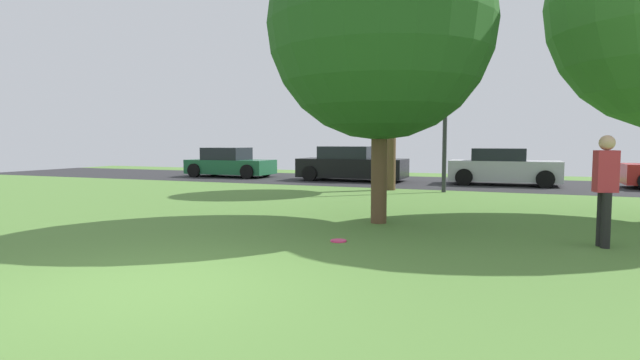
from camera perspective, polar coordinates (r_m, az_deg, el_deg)
ground_plane at (r=6.24m, az=-18.47°, el=-11.37°), size 44.00×44.00×0.00m
road_strip at (r=21.00m, az=10.94°, el=-0.22°), size 44.00×6.40×0.01m
birch_tree_lone at (r=10.54m, az=6.88°, el=16.92°), size 4.53×4.53×6.23m
oak_tree_center at (r=17.64m, az=8.19°, el=14.81°), size 3.37×3.37×6.59m
person_thrower at (r=9.06m, az=29.69°, el=-0.50°), size 0.37×0.30×1.77m
frisbee_disc at (r=8.45m, az=2.12°, el=-6.92°), size 0.27×0.27×0.03m
parked_car_green at (r=23.99m, az=-10.26°, el=1.85°), size 4.02×1.98×1.38m
parked_car_black at (r=21.32m, az=3.58°, el=1.73°), size 4.49×2.07×1.46m
parked_car_silver at (r=20.47m, az=20.13°, el=1.29°), size 4.02×1.94×1.40m
street_lamp_post at (r=16.94m, az=14.03°, el=6.24°), size 0.14×0.14×4.50m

